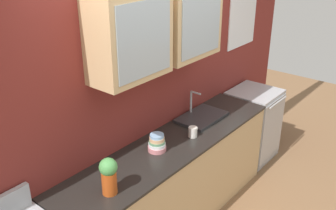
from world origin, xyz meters
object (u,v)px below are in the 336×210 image
(vase, at_px, (109,175))
(dishwasher, at_px, (252,124))
(sink_faucet, at_px, (201,116))
(bowl_stack, at_px, (157,143))
(cup_near_sink, at_px, (193,132))

(vase, xyz_separation_m, dishwasher, (2.52, 0.09, -0.62))
(sink_faucet, height_order, bowl_stack, sink_faucet)
(sink_faucet, relative_size, bowl_stack, 3.25)
(cup_near_sink, distance_m, dishwasher, 1.50)
(dishwasher, bearing_deg, sink_faucet, 174.71)
(cup_near_sink, bearing_deg, sink_faucet, 23.04)
(vase, relative_size, cup_near_sink, 2.43)
(sink_faucet, relative_size, cup_near_sink, 4.33)
(bowl_stack, bearing_deg, vase, -169.73)
(dishwasher, bearing_deg, bowl_stack, 178.92)
(cup_near_sink, bearing_deg, bowl_stack, 166.51)
(sink_faucet, bearing_deg, vase, -172.83)
(vase, height_order, dishwasher, vase)
(bowl_stack, relative_size, cup_near_sink, 1.33)
(bowl_stack, relative_size, vase, 0.55)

